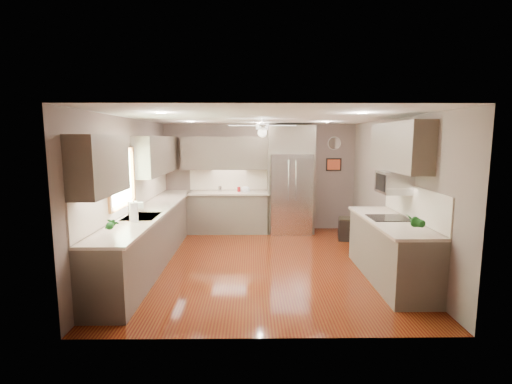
{
  "coord_description": "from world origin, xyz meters",
  "views": [
    {
      "loc": [
        -0.18,
        -6.26,
        2.15
      ],
      "look_at": [
        -0.11,
        0.6,
        1.17
      ],
      "focal_mm": 26.0,
      "sensor_mm": 36.0,
      "label": 1
    }
  ],
  "objects_px": {
    "canister_d": "(239,189)",
    "paper_towel": "(134,212)",
    "potted_plant_right": "(415,221)",
    "microwave": "(394,182)",
    "potted_plant_left": "(110,224)",
    "stool": "(348,229)",
    "soap_bottle": "(141,205)",
    "bowl": "(246,191)",
    "canister_b": "(220,189)",
    "refrigerator": "(291,181)"
  },
  "relations": [
    {
      "from": "bowl",
      "to": "soap_bottle",
      "type": "bearing_deg",
      "value": -127.93
    },
    {
      "from": "refrigerator",
      "to": "stool",
      "type": "height_order",
      "value": "refrigerator"
    },
    {
      "from": "refrigerator",
      "to": "stool",
      "type": "distance_m",
      "value": 1.66
    },
    {
      "from": "refrigerator",
      "to": "microwave",
      "type": "relative_size",
      "value": 4.45
    },
    {
      "from": "soap_bottle",
      "to": "paper_towel",
      "type": "xyz_separation_m",
      "value": [
        0.14,
        -0.83,
        0.04
      ]
    },
    {
      "from": "soap_bottle",
      "to": "paper_towel",
      "type": "distance_m",
      "value": 0.84
    },
    {
      "from": "bowl",
      "to": "canister_b",
      "type": "bearing_deg",
      "value": 174.13
    },
    {
      "from": "bowl",
      "to": "refrigerator",
      "type": "distance_m",
      "value": 1.05
    },
    {
      "from": "potted_plant_left",
      "to": "paper_towel",
      "type": "bearing_deg",
      "value": 87.77
    },
    {
      "from": "soap_bottle",
      "to": "potted_plant_left",
      "type": "distance_m",
      "value": 1.66
    },
    {
      "from": "potted_plant_left",
      "to": "microwave",
      "type": "height_order",
      "value": "microwave"
    },
    {
      "from": "potted_plant_right",
      "to": "refrigerator",
      "type": "relative_size",
      "value": 0.13
    },
    {
      "from": "soap_bottle",
      "to": "potted_plant_right",
      "type": "distance_m",
      "value": 4.27
    },
    {
      "from": "bowl",
      "to": "microwave",
      "type": "height_order",
      "value": "microwave"
    },
    {
      "from": "microwave",
      "to": "soap_bottle",
      "type": "bearing_deg",
      "value": 173.2
    },
    {
      "from": "microwave",
      "to": "stool",
      "type": "relative_size",
      "value": 1.16
    },
    {
      "from": "bowl",
      "to": "refrigerator",
      "type": "bearing_deg",
      "value": -0.43
    },
    {
      "from": "canister_d",
      "to": "canister_b",
      "type": "bearing_deg",
      "value": 178.39
    },
    {
      "from": "canister_d",
      "to": "paper_towel",
      "type": "xyz_separation_m",
      "value": [
        -1.44,
        -3.1,
        0.08
      ]
    },
    {
      "from": "soap_bottle",
      "to": "bowl",
      "type": "bearing_deg",
      "value": 52.07
    },
    {
      "from": "canister_d",
      "to": "paper_towel",
      "type": "height_order",
      "value": "paper_towel"
    },
    {
      "from": "canister_d",
      "to": "paper_towel",
      "type": "distance_m",
      "value": 3.42
    },
    {
      "from": "soap_bottle",
      "to": "potted_plant_right",
      "type": "xyz_separation_m",
      "value": [
        3.98,
        -1.55,
        0.05
      ]
    },
    {
      "from": "bowl",
      "to": "canister_d",
      "type": "bearing_deg",
      "value": 162.78
    },
    {
      "from": "refrigerator",
      "to": "stool",
      "type": "bearing_deg",
      "value": -30.3
    },
    {
      "from": "stool",
      "to": "microwave",
      "type": "bearing_deg",
      "value": -85.76
    },
    {
      "from": "canister_b",
      "to": "paper_towel",
      "type": "relative_size",
      "value": 0.41
    },
    {
      "from": "potted_plant_right",
      "to": "canister_b",
      "type": "bearing_deg",
      "value": 126.41
    },
    {
      "from": "canister_b",
      "to": "canister_d",
      "type": "height_order",
      "value": "canister_b"
    },
    {
      "from": "potted_plant_left",
      "to": "bowl",
      "type": "distance_m",
      "value": 4.21
    },
    {
      "from": "microwave",
      "to": "paper_towel",
      "type": "xyz_separation_m",
      "value": [
        -3.95,
        -0.34,
        -0.4
      ]
    },
    {
      "from": "bowl",
      "to": "paper_towel",
      "type": "xyz_separation_m",
      "value": [
        -1.6,
        -3.05,
        0.11
      ]
    },
    {
      "from": "potted_plant_right",
      "to": "microwave",
      "type": "relative_size",
      "value": 0.58
    },
    {
      "from": "soap_bottle",
      "to": "bowl",
      "type": "height_order",
      "value": "soap_bottle"
    },
    {
      "from": "potted_plant_right",
      "to": "potted_plant_left",
      "type": "bearing_deg",
      "value": -178.48
    },
    {
      "from": "canister_d",
      "to": "bowl",
      "type": "relative_size",
      "value": 0.54
    },
    {
      "from": "potted_plant_right",
      "to": "stool",
      "type": "relative_size",
      "value": 0.67
    },
    {
      "from": "potted_plant_right",
      "to": "refrigerator",
      "type": "height_order",
      "value": "refrigerator"
    },
    {
      "from": "refrigerator",
      "to": "potted_plant_right",
      "type": "bearing_deg",
      "value": -72.21
    },
    {
      "from": "stool",
      "to": "soap_bottle",
      "type": "bearing_deg",
      "value": -158.75
    },
    {
      "from": "refrigerator",
      "to": "canister_d",
      "type": "bearing_deg",
      "value": 177.28
    },
    {
      "from": "potted_plant_left",
      "to": "refrigerator",
      "type": "relative_size",
      "value": 0.12
    },
    {
      "from": "microwave",
      "to": "stool",
      "type": "height_order",
      "value": "microwave"
    },
    {
      "from": "canister_d",
      "to": "stool",
      "type": "height_order",
      "value": "canister_d"
    },
    {
      "from": "bowl",
      "to": "paper_towel",
      "type": "bearing_deg",
      "value": -117.57
    },
    {
      "from": "microwave",
      "to": "paper_towel",
      "type": "relative_size",
      "value": 1.76
    },
    {
      "from": "canister_d",
      "to": "soap_bottle",
      "type": "relative_size",
      "value": 0.53
    },
    {
      "from": "canister_d",
      "to": "potted_plant_right",
      "type": "xyz_separation_m",
      "value": [
        2.4,
        -3.83,
        0.1
      ]
    },
    {
      "from": "bowl",
      "to": "stool",
      "type": "bearing_deg",
      "value": -17.49
    },
    {
      "from": "soap_bottle",
      "to": "paper_towel",
      "type": "relative_size",
      "value": 0.67
    }
  ]
}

